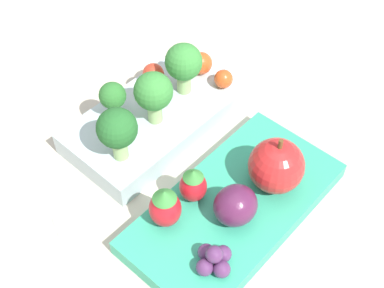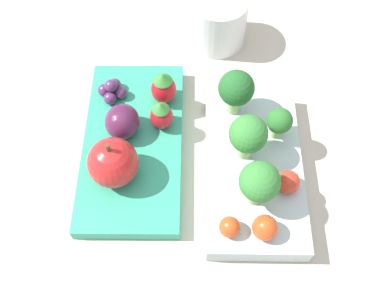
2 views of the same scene
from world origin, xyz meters
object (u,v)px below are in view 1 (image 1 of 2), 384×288
object	(u,v)px
broccoli_floret_0	(113,97)
cherry_tomato_2	(153,74)
cherry_tomato_1	(201,63)
bento_box_savoury	(157,118)
broccoli_floret_2	(154,93)
broccoli_floret_1	(184,63)
bento_box_fruit	(232,209)
broccoli_floret_3	(117,130)
apple	(276,166)
strawberry_0	(165,207)
plum	(235,205)
drinking_cup	(15,250)
grape_cluster	(214,259)
strawberry_1	(193,185)
cherry_tomato_0	(223,79)

from	to	relation	value
broccoli_floret_0	cherry_tomato_2	xyz separation A→B (m)	(0.06, 0.02, -0.02)
cherry_tomato_1	cherry_tomato_2	xyz separation A→B (m)	(-0.05, 0.02, -0.00)
bento_box_savoury	broccoli_floret_2	distance (m)	0.06
broccoli_floret_1	bento_box_fruit	bearing A→B (deg)	-110.55
broccoli_floret_3	apple	xyz separation A→B (m)	(0.10, -0.12, -0.02)
bento_box_savoury	cherry_tomato_1	bearing A→B (deg)	12.02
cherry_tomato_2	strawberry_0	bearing A→B (deg)	-122.54
bento_box_fruit	broccoli_floret_3	bearing A→B (deg)	116.22
broccoli_floret_1	cherry_tomato_1	world-z (taller)	broccoli_floret_1
plum	drinking_cup	distance (m)	0.20
broccoli_floret_1	grape_cluster	bearing A→B (deg)	-121.13
broccoli_floret_1	strawberry_1	xyz separation A→B (m)	(-0.08, -0.12, -0.03)
cherry_tomato_1	cherry_tomato_0	bearing A→B (deg)	-82.73
cherry_tomato_0	grape_cluster	world-z (taller)	cherry_tomato_0
broccoli_floret_1	apple	distance (m)	0.15
cherry_tomato_0	strawberry_1	world-z (taller)	strawberry_1
strawberry_1	cherry_tomato_0	bearing A→B (deg)	38.27
apple	bento_box_fruit	bearing A→B (deg)	172.14
strawberry_0	plum	world-z (taller)	strawberry_0
cherry_tomato_0	broccoli_floret_2	bearing A→B (deg)	176.47
bento_box_fruit	cherry_tomato_0	distance (m)	0.16
bento_box_fruit	broccoli_floret_0	bearing A→B (deg)	99.65
broccoli_floret_1	cherry_tomato_2	bearing A→B (deg)	120.39
grape_cluster	drinking_cup	size ratio (longest dim) A/B	0.48
strawberry_1	grape_cluster	distance (m)	0.08
cherry_tomato_0	cherry_tomato_2	distance (m)	0.08
broccoli_floret_3	broccoli_floret_2	bearing A→B (deg)	18.53
cherry_tomato_0	cherry_tomato_1	bearing A→B (deg)	97.27
broccoli_floret_1	plum	world-z (taller)	broccoli_floret_1
cherry_tomato_1	strawberry_1	xyz separation A→B (m)	(-0.11, -0.13, -0.00)
broccoli_floret_3	grape_cluster	world-z (taller)	broccoli_floret_3
cherry_tomato_2	apple	bearing A→B (deg)	-86.38
bento_box_savoury	bento_box_fruit	xyz separation A→B (m)	(-0.01, -0.14, -0.00)
bento_box_savoury	strawberry_1	distance (m)	0.12
bento_box_savoury	plum	world-z (taller)	plum
broccoli_floret_1	apple	size ratio (longest dim) A/B	0.98
cherry_tomato_0	broccoli_floret_3	bearing A→B (deg)	-174.75
bento_box_savoury	cherry_tomato_2	distance (m)	0.05
cherry_tomato_0	plum	xyz separation A→B (m)	(-0.10, -0.14, -0.00)
broccoli_floret_2	grape_cluster	size ratio (longest dim) A/B	1.70
bento_box_fruit	broccoli_floret_0	world-z (taller)	broccoli_floret_0
bento_box_savoury	cherry_tomato_1	world-z (taller)	cherry_tomato_1
broccoli_floret_3	strawberry_1	distance (m)	0.09
cherry_tomato_0	grape_cluster	bearing A→B (deg)	-132.86
broccoli_floret_0	apple	bearing A→B (deg)	-65.97
broccoli_floret_1	broccoli_floret_3	xyz separation A→B (m)	(-0.11, -0.04, -0.00)
cherry_tomato_2	apple	distance (m)	0.18
broccoli_floret_2	cherry_tomato_1	size ratio (longest dim) A/B	2.41
bento_box_fruit	grape_cluster	bearing A→B (deg)	-145.82
broccoli_floret_0	cherry_tomato_2	distance (m)	0.07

